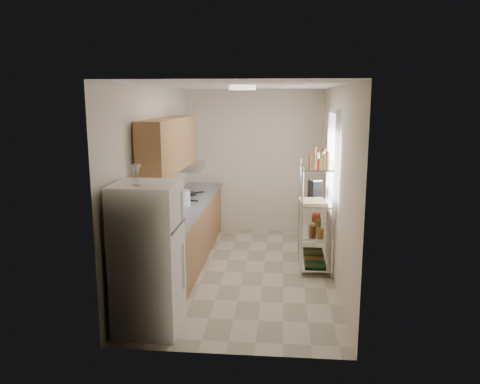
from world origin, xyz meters
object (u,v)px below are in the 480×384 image
Objects in this scene: frying_pan_large at (181,199)px; espresso_machine at (315,187)px; refrigerator at (148,258)px; cutting_board at (313,201)px; rice_cooker at (180,198)px.

frying_pan_large is 1.07× the size of espresso_machine.
espresso_machine is at bearing 51.45° from refrigerator.
cutting_board is at bearing 45.76° from refrigerator.
espresso_machine reaches higher than frying_pan_large.
rice_cooker is 1.06× the size of frying_pan_large.
frying_pan_large is 0.59× the size of cutting_board.
espresso_machine is at bearing 10.89° from rice_cooker.
cutting_board is 0.50m from espresso_machine.
refrigerator reaches higher than rice_cooker.
rice_cooker reaches higher than frying_pan_large.
refrigerator reaches higher than espresso_machine.
rice_cooker is at bearing 171.71° from espresso_machine.
cutting_board is (1.82, 1.87, 0.23)m from refrigerator.
rice_cooker is 1.14× the size of espresso_machine.
refrigerator reaches higher than frying_pan_large.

